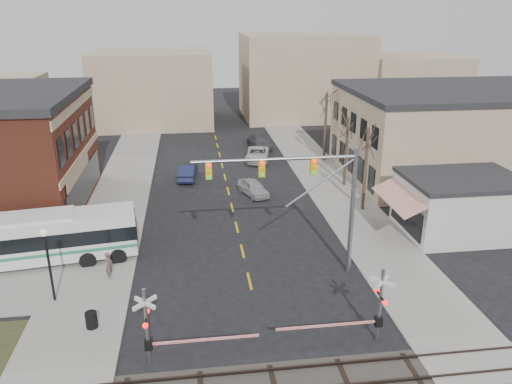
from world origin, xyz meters
TOP-DOWN VIEW (x-y plane):
  - ground at (0.00, 0.00)m, footprint 160.00×160.00m
  - sidewalk_west at (-9.50, 20.00)m, footprint 5.00×60.00m
  - sidewalk_east at (9.50, 20.00)m, footprint 5.00×60.00m
  - tan_building at (22.00, 20.00)m, footprint 20.30×15.30m
  - awning_shop at (15.97, 7.00)m, footprint 9.74×6.20m
  - tree_east_a at (10.50, 12.00)m, footprint 0.28×0.28m
  - tree_east_b at (10.80, 18.00)m, footprint 0.28×0.28m
  - tree_east_c at (11.00, 26.00)m, footprint 0.28×0.28m
  - transit_bus at (-13.24, 5.95)m, footprint 12.79×4.44m
  - traffic_signal_mast at (3.61, 2.44)m, footprint 9.63×0.30m
  - rr_crossing_west at (-5.04, -4.81)m, footprint 5.60×1.36m
  - rr_crossing_east at (5.16, -4.49)m, footprint 5.60×1.36m
  - street_lamp at (-11.12, 1.24)m, footprint 0.44×0.44m
  - trash_bin at (-8.59, -1.68)m, footprint 0.60×0.60m
  - car_a at (2.13, 16.74)m, footprint 2.78×4.26m
  - car_b at (-3.59, 21.94)m, footprint 2.03×4.59m
  - car_c at (3.90, 27.14)m, footprint 3.27×5.37m
  - car_d at (4.91, 32.34)m, footprint 2.94×5.12m
  - pedestrian_near at (-8.36, 3.36)m, footprint 0.47×0.66m
  - pedestrian_far at (-11.43, 8.28)m, footprint 0.94×1.04m

SIDE VIEW (x-z plane):
  - ground at x=0.00m, z-range 0.00..0.00m
  - sidewalk_west at x=-9.50m, z-range 0.00..0.12m
  - sidewalk_east at x=9.50m, z-range 0.00..0.12m
  - trash_bin at x=-8.59m, z-range 0.12..0.99m
  - car_a at x=2.13m, z-range 0.00..1.35m
  - car_c at x=3.90m, z-range 0.00..1.39m
  - car_d at x=4.91m, z-range 0.00..1.40m
  - car_b at x=-3.59m, z-range 0.00..1.46m
  - pedestrian_near at x=-8.36m, z-range 0.12..1.82m
  - pedestrian_far at x=-11.43m, z-range 0.12..1.86m
  - transit_bus at x=-13.24m, z-range 0.21..3.44m
  - rr_crossing_west at x=-5.04m, z-range -0.03..3.97m
  - rr_crossing_east at x=5.16m, z-range -0.03..3.97m
  - awning_shop at x=15.97m, z-range 0.01..4.31m
  - street_lamp at x=-11.12m, z-range 1.06..5.43m
  - tree_east_b at x=10.80m, z-range 0.12..6.42m
  - tree_east_a at x=10.50m, z-range 0.12..6.87m
  - tree_east_c at x=11.00m, z-range 0.12..7.32m
  - tan_building at x=22.00m, z-range 0.01..8.51m
  - traffic_signal_mast at x=3.61m, z-range 1.72..9.72m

